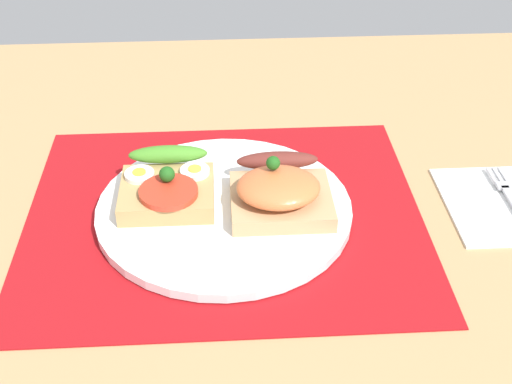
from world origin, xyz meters
TOP-DOWN VIEW (x-y plane):
  - ground_plane at (0.00, 0.00)cm, footprint 120.00×90.00cm
  - placemat at (0.00, 0.00)cm, footprint 40.26×34.01cm
  - plate at (0.00, 0.00)cm, footprint 25.98×25.98cm
  - sandwich_egg_tomato at (-5.69, 1.59)cm, footprint 9.43×10.03cm
  - sandwich_salmon at (5.56, -0.53)cm, footprint 10.07×10.32cm
  - napkin at (29.22, -0.46)cm, footprint 12.17×13.52cm

SIDE VIEW (x-z plane):
  - ground_plane at x=0.00cm, z-range -3.20..0.00cm
  - placemat at x=0.00cm, z-range 0.00..0.30cm
  - napkin at x=29.22cm, z-range 0.00..0.60cm
  - plate at x=0.00cm, z-range 0.30..1.31cm
  - sandwich_egg_tomato at x=-5.69cm, z-range 0.71..4.87cm
  - sandwich_salmon at x=5.56cm, z-range 0.49..6.10cm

